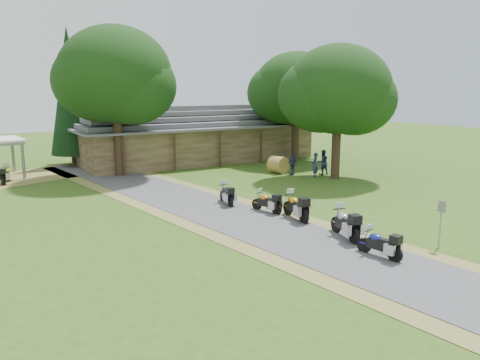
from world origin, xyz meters
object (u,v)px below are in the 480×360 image
motorcycle_row_a (379,243)px  motorcycle_carport_a (5,174)px  motorcycle_row_b (345,222)px  motorcycle_row_c (296,205)px  motorcycle_row_d (267,201)px  lodge (196,132)px  hay_bale (278,165)px  motorcycle_row_e (226,193)px

motorcycle_row_a → motorcycle_carport_a: size_ratio=0.93×
motorcycle_row_b → motorcycle_row_c: motorcycle_row_b is taller
motorcycle_row_d → motorcycle_row_c: bearing=-179.7°
motorcycle_carport_a → lodge: bearing=-64.2°
lodge → motorcycle_row_a: lodge is taller
motorcycle_row_a → motorcycle_row_c: motorcycle_row_c is taller
motorcycle_row_b → hay_bale: bearing=-9.7°
lodge → motorcycle_carport_a: (-15.71, -2.91, -1.82)m
hay_bale → motorcycle_carport_a: bearing=160.5°
motorcycle_row_e → motorcycle_carport_a: motorcycle_carport_a is taller
lodge → motorcycle_row_b: (-4.31, -23.57, -1.74)m
lodge → motorcycle_row_b: bearing=-100.4°
motorcycle_row_e → motorcycle_carport_a: 16.23m
lodge → motorcycle_row_b: size_ratio=10.36×
motorcycle_row_c → motorcycle_row_d: (-0.48, 1.84, -0.11)m
hay_bale → motorcycle_row_d: bearing=-128.6°
lodge → motorcycle_carport_a: size_ratio=11.54×
motorcycle_row_d → hay_bale: 11.50m
lodge → motorcycle_row_e: (-5.74, -15.72, -1.84)m
motorcycle_row_e → motorcycle_row_a: bearing=-163.8°
motorcycle_row_a → motorcycle_row_d: 7.68m
motorcycle_row_b → motorcycle_row_d: (-0.48, 5.27, -0.11)m
motorcycle_row_e → motorcycle_row_c: bearing=-151.1°
motorcycle_row_b → lodge: bearing=5.1°
lodge → motorcycle_row_a: bearing=-100.5°
motorcycle_carport_a → motorcycle_row_e: bearing=-126.8°
motorcycle_row_b → motorcycle_carport_a: bearing=44.3°
motorcycle_carport_a → hay_bale: (18.10, -6.41, 0.00)m
hay_bale → lodge: bearing=104.4°
motorcycle_row_c → motorcycle_row_e: motorcycle_row_c is taller
lodge → motorcycle_row_e: 16.83m
motorcycle_row_a → motorcycle_row_b: motorcycle_row_b is taller
motorcycle_carport_a → motorcycle_row_a: bearing=-139.4°
motorcycle_row_a → motorcycle_row_d: bearing=-10.0°
lodge → motorcycle_row_c: size_ratio=10.39×
motorcycle_row_e → lodge: bearing=-8.9°
motorcycle_carport_a → motorcycle_row_d: bearing=-129.3°
motorcycle_carport_a → hay_bale: 19.20m
motorcycle_row_e → motorcycle_row_b: bearing=-158.6°
motorcycle_row_e → motorcycle_carport_a: bearing=49.0°
motorcycle_row_a → motorcycle_row_e: 10.30m
motorcycle_row_c → motorcycle_row_e: bearing=26.6°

